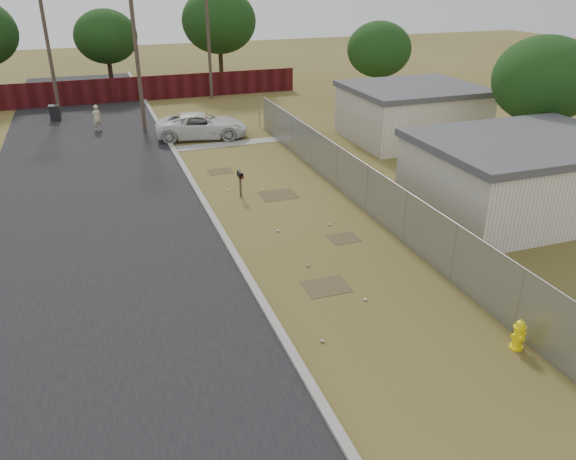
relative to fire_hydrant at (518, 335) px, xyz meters
name	(u,v)px	position (x,y,z in m)	size (l,w,h in m)	color
ground	(295,222)	(-2.70, 9.60, -0.42)	(120.00, 120.00, 0.00)	olive
street	(106,177)	(-9.46, 17.65, -0.40)	(15.10, 60.00, 0.12)	black
chainlink_fence	(356,186)	(0.42, 10.63, 0.38)	(0.10, 27.06, 2.02)	gray
privacy_fence	(102,91)	(-8.70, 34.60, 0.48)	(30.00, 0.12, 1.80)	#430E13
utility_poles	(134,43)	(-6.37, 30.27, 4.27)	(12.60, 8.24, 9.00)	#4E4034
houses	(460,140)	(7.00, 12.74, 1.14)	(9.30, 17.24, 3.10)	white
horizon_trees	(194,37)	(-1.86, 33.16, 4.21)	(33.32, 31.94, 7.78)	#2F1F15
fire_hydrant	(518,335)	(0.00, 0.00, 0.00)	(0.41, 0.42, 0.90)	yellow
mailbox	(240,177)	(-4.01, 12.98, 0.50)	(0.18, 0.50, 1.17)	brown
pickup_truck	(202,126)	(-3.65, 22.92, 0.31)	(2.44, 5.30, 1.47)	silver
pedestrian	(97,118)	(-9.41, 26.81, 0.36)	(0.57, 0.38, 1.57)	beige
trash_bin	(55,113)	(-11.94, 30.27, 0.10)	(0.69, 0.76, 1.01)	black
scattered_litter	(293,240)	(-3.35, 8.08, -0.38)	(3.29, 11.98, 0.07)	silver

